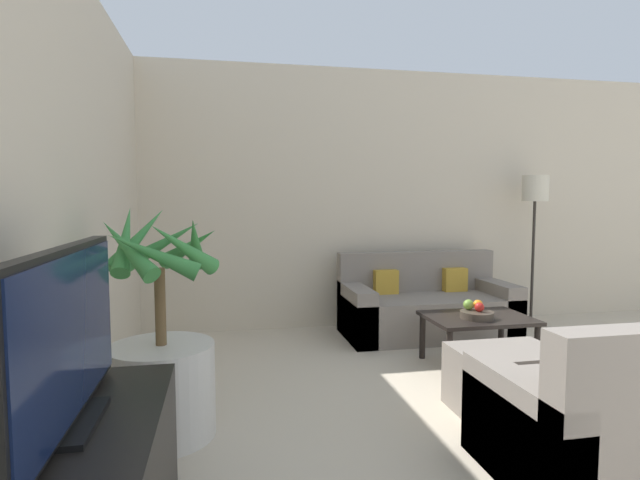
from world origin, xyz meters
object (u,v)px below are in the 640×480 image
object	(u,v)px
potted_palm	(162,365)
fruit_bowl	(477,315)
sofa_loveseat	(426,307)
apple_green	(469,305)
apple_red	(479,307)
ottoman	(505,380)
floor_lamp	(535,201)
coffee_table	(478,323)
television	(66,339)
orange_fruit	(478,304)
armchair	(592,426)

from	to	relation	value
potted_palm	fruit_bowl	size ratio (longest dim) A/B	5.10
sofa_loveseat	apple_green	size ratio (longest dim) A/B	19.94
apple_red	sofa_loveseat	bearing A→B (deg)	89.91
ottoman	potted_palm	bearing A→B (deg)	177.80
apple_red	ottoman	size ratio (longest dim) A/B	0.11
floor_lamp	coffee_table	world-z (taller)	floor_lamp
ottoman	television	bearing A→B (deg)	-152.84
television	sofa_loveseat	world-z (taller)	television
orange_fruit	fruit_bowl	bearing A→B (deg)	-122.78
ottoman	fruit_bowl	bearing A→B (deg)	73.93
apple_red	potted_palm	bearing A→B (deg)	-163.60
apple_red	apple_green	distance (m)	0.10
sofa_loveseat	coffee_table	bearing A→B (deg)	-87.85
sofa_loveseat	apple_green	distance (m)	0.99
apple_green	potted_palm	bearing A→B (deg)	-161.37
sofa_loveseat	floor_lamp	distance (m)	1.66
floor_lamp	armchair	xyz separation A→B (m)	(-1.55, -2.75, -1.05)
floor_lamp	apple_green	bearing A→B (deg)	-140.08
sofa_loveseat	apple_red	xyz separation A→B (m)	(-0.00, -1.04, 0.23)
television	ottoman	xyz separation A→B (m)	(2.23, 1.14, -0.71)
armchair	ottoman	distance (m)	0.80
apple_green	armchair	size ratio (longest dim) A/B	0.09
television	sofa_loveseat	distance (m)	3.90
fruit_bowl	ottoman	size ratio (longest dim) A/B	0.40
sofa_loveseat	armchair	xyz separation A→B (m)	(-0.28, -2.60, 0.00)
sofa_loveseat	floor_lamp	world-z (taller)	floor_lamp
armchair	apple_green	bearing A→B (deg)	82.09
television	floor_lamp	xyz separation A→B (m)	(3.74, 3.10, 0.41)
floor_lamp	fruit_bowl	xyz separation A→B (m)	(-1.28, -1.17, -0.89)
sofa_loveseat	armchair	world-z (taller)	armchair
apple_green	ottoman	distance (m)	0.92
coffee_table	sofa_loveseat	bearing A→B (deg)	92.15
television	ottoman	distance (m)	2.61
apple_red	ottoman	xyz separation A→B (m)	(-0.24, -0.77, -0.30)
potted_palm	armchair	world-z (taller)	potted_palm
fruit_bowl	orange_fruit	xyz separation A→B (m)	(0.05, 0.07, 0.07)
television	armchair	bearing A→B (deg)	8.98
potted_palm	sofa_loveseat	world-z (taller)	potted_palm
apple_red	apple_green	world-z (taller)	apple_green
potted_palm	apple_red	world-z (taller)	potted_palm
sofa_loveseat	fruit_bowl	bearing A→B (deg)	-90.66
coffee_table	ottoman	bearing A→B (deg)	-107.77
orange_fruit	ottoman	world-z (taller)	orange_fruit
sofa_loveseat	apple_green	world-z (taller)	sofa_loveseat
fruit_bowl	sofa_loveseat	bearing A→B (deg)	89.34
fruit_bowl	apple_green	xyz separation A→B (m)	(-0.04, 0.07, 0.07)
floor_lamp	apple_red	distance (m)	1.93
television	fruit_bowl	bearing A→B (deg)	38.12
apple_green	floor_lamp	bearing A→B (deg)	39.92
orange_fruit	ottoman	xyz separation A→B (m)	(-0.27, -0.85, -0.30)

